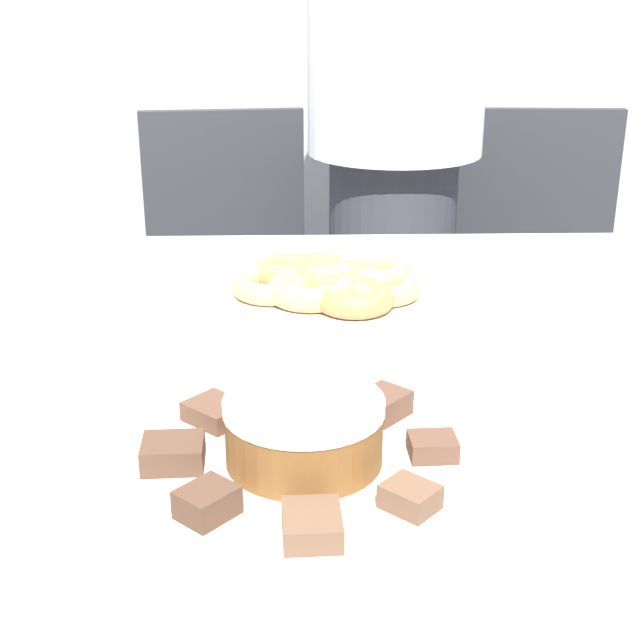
% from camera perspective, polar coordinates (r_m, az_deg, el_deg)
% --- Properties ---
extents(table, '(1.67, 1.09, 0.76)m').
position_cam_1_polar(table, '(1.18, 0.08, -5.28)').
color(table, silver).
rests_on(table, ground_plane).
extents(person_standing, '(0.38, 0.38, 1.69)m').
position_cam_1_polar(person_standing, '(1.98, 4.81, 11.84)').
color(person_standing, '#383842').
rests_on(person_standing, ground_plane).
extents(office_chair_left, '(0.48, 0.48, 0.91)m').
position_cam_1_polar(office_chair_left, '(2.18, -5.77, 0.35)').
color(office_chair_left, black).
rests_on(office_chair_left, ground_plane).
extents(office_chair_right, '(0.47, 0.47, 0.91)m').
position_cam_1_polar(office_chair_right, '(2.26, 13.80, 0.53)').
color(office_chair_right, black).
rests_on(office_chair_right, ground_plane).
extents(plate_cake, '(0.35, 0.35, 0.01)m').
position_cam_1_polar(plate_cake, '(0.88, -1.02, -9.25)').
color(plate_cake, white).
rests_on(plate_cake, table).
extents(plate_donuts, '(0.32, 0.32, 0.01)m').
position_cam_1_polar(plate_donuts, '(1.34, 0.66, 1.67)').
color(plate_donuts, white).
rests_on(plate_donuts, table).
extents(frosted_cake, '(0.16, 0.16, 0.07)m').
position_cam_1_polar(frosted_cake, '(0.86, -1.03, -7.07)').
color(frosted_cake, brown).
rests_on(frosted_cake, plate_cake).
extents(lamington_0, '(0.06, 0.06, 0.03)m').
position_cam_1_polar(lamington_0, '(0.80, -7.24, -11.50)').
color(lamington_0, '#513828').
rests_on(lamington_0, plate_cake).
extents(lamington_1, '(0.05, 0.06, 0.02)m').
position_cam_1_polar(lamington_1, '(0.77, -0.52, -12.98)').
color(lamington_1, brown).
rests_on(lamington_1, plate_cake).
extents(lamington_2, '(0.06, 0.06, 0.02)m').
position_cam_1_polar(lamington_2, '(0.81, 5.79, -11.19)').
color(lamington_2, brown).
rests_on(lamington_2, plate_cake).
extents(lamington_3, '(0.05, 0.04, 0.02)m').
position_cam_1_polar(lamington_3, '(0.89, 7.22, -8.04)').
color(lamington_3, brown).
rests_on(lamington_3, plate_cake).
extents(lamington_4, '(0.07, 0.07, 0.03)m').
position_cam_1_polar(lamington_4, '(0.96, 4.06, -5.39)').
color(lamington_4, brown).
rests_on(lamington_4, plate_cake).
extents(lamington_5, '(0.04, 0.05, 0.02)m').
position_cam_1_polar(lamington_5, '(0.98, -1.41, -4.67)').
color(lamington_5, '#513828').
rests_on(lamington_5, plate_cake).
extents(lamington_6, '(0.08, 0.08, 0.02)m').
position_cam_1_polar(lamington_6, '(0.95, -6.70, -5.85)').
color(lamington_6, brown).
rests_on(lamington_6, plate_cake).
extents(lamington_7, '(0.06, 0.05, 0.03)m').
position_cam_1_polar(lamington_7, '(0.88, -9.39, -8.40)').
color(lamington_7, '#513828').
rests_on(lamington_7, plate_cake).
extents(donut_0, '(0.12, 0.12, 0.04)m').
position_cam_1_polar(donut_0, '(1.33, 0.67, 2.66)').
color(donut_0, '#D18E4C').
rests_on(donut_0, plate_donuts).
extents(donut_1, '(0.12, 0.12, 0.04)m').
position_cam_1_polar(donut_1, '(1.36, -1.71, 3.05)').
color(donut_1, '#D18E4C').
rests_on(donut_1, plate_donuts).
extents(donut_2, '(0.12, 0.12, 0.03)m').
position_cam_1_polar(donut_2, '(1.31, -3.08, 2.23)').
color(donut_2, '#E5AD66').
rests_on(donut_2, plate_donuts).
extents(donut_3, '(0.13, 0.13, 0.04)m').
position_cam_1_polar(donut_3, '(1.29, -0.57, 1.98)').
color(donut_3, '#E5AD66').
rests_on(donut_3, plate_donuts).
extents(donut_4, '(0.11, 0.11, 0.04)m').
position_cam_1_polar(donut_4, '(1.26, 2.21, 1.45)').
color(donut_4, '#C68447').
rests_on(donut_4, plate_donuts).
extents(donut_5, '(0.11, 0.11, 0.03)m').
position_cam_1_polar(donut_5, '(1.30, 3.99, 2.07)').
color(donut_5, '#E5AD66').
rests_on(donut_5, plate_donuts).
extents(donut_6, '(0.13, 0.13, 0.04)m').
position_cam_1_polar(donut_6, '(1.36, 3.29, 3.03)').
color(donut_6, '#E5AD66').
rests_on(donut_6, plate_donuts).
extents(donut_7, '(0.12, 0.12, 0.03)m').
position_cam_1_polar(donut_7, '(1.38, 1.53, 3.21)').
color(donut_7, tan).
rests_on(donut_7, plate_donuts).
extents(donut_8, '(0.11, 0.11, 0.03)m').
position_cam_1_polar(donut_8, '(1.38, -0.17, 3.24)').
color(donut_8, '#C68447').
rests_on(donut_8, plate_donuts).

